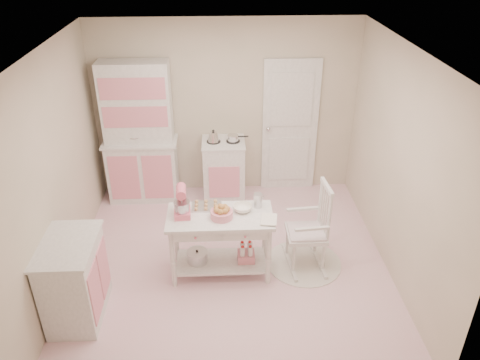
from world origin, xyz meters
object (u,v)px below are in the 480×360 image
at_px(hutch, 139,134).
at_px(bread_basket, 222,214).
at_px(stand_mixer, 182,202).
at_px(stove, 224,170).
at_px(base_cabinet, 75,280).
at_px(work_table, 221,244).
at_px(rocking_chair, 307,226).

bearing_deg(hutch, bread_basket, -58.08).
distance_m(hutch, stand_mixer, 1.92).
distance_m(stove, base_cabinet, 2.85).
height_order(base_cabinet, work_table, base_cabinet).
distance_m(work_table, stand_mixer, 0.71).
xyz_separation_m(hutch, base_cabinet, (-0.38, -2.42, -0.58)).
bearing_deg(stove, work_table, -92.24).
relative_size(stove, work_table, 0.77).
relative_size(rocking_chair, stand_mixer, 3.24).
xyz_separation_m(stove, base_cabinet, (-1.58, -2.37, 0.00)).
xyz_separation_m(stove, rocking_chair, (0.95, -1.65, 0.09)).
bearing_deg(hutch, base_cabinet, -98.97).
relative_size(rocking_chair, work_table, 0.92).
relative_size(stove, stand_mixer, 2.71).
height_order(stove, stand_mixer, stand_mixer).
bearing_deg(work_table, rocking_chair, 5.30).
relative_size(base_cabinet, bread_basket, 3.68).
xyz_separation_m(stove, bread_basket, (-0.05, -1.80, 0.39)).
height_order(hutch, stove, hutch).
bearing_deg(bread_basket, rocking_chair, 8.23).
bearing_deg(rocking_chair, base_cabinet, -169.37).
height_order(stove, rocking_chair, rocking_chair).
xyz_separation_m(work_table, bread_basket, (0.02, -0.05, 0.45)).
bearing_deg(base_cabinet, rocking_chair, 15.80).
height_order(rocking_chair, stand_mixer, stand_mixer).
bearing_deg(hutch, work_table, -57.82).
bearing_deg(hutch, stove, -2.39).
xyz_separation_m(rocking_chair, work_table, (-1.02, -0.09, -0.15)).
relative_size(work_table, stand_mixer, 3.53).
height_order(work_table, bread_basket, bread_basket).
xyz_separation_m(hutch, rocking_chair, (2.15, -1.70, -0.49)).
bearing_deg(base_cabinet, bread_basket, 20.47).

